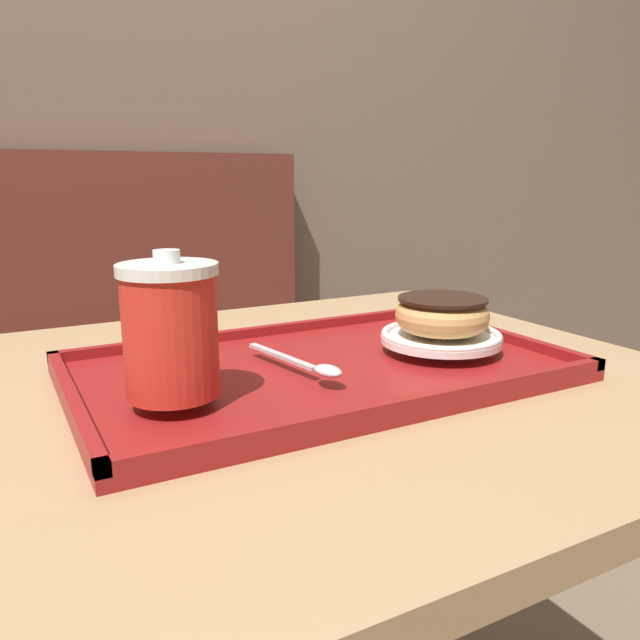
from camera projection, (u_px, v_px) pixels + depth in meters
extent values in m
cube|color=#7A6656|center=(96.00, 68.00, 1.52)|extent=(8.00, 0.05, 2.40)
cube|color=brown|center=(22.00, 506.00, 1.39)|extent=(1.50, 0.44, 0.45)
cube|color=tan|center=(299.00, 389.00, 0.69)|extent=(0.85, 0.74, 0.03)
cube|color=maroon|center=(320.00, 371.00, 0.69)|extent=(0.53, 0.32, 0.01)
cube|color=maroon|center=(403.00, 405.00, 0.55)|extent=(0.53, 0.01, 0.01)
cube|color=maroon|center=(264.00, 331.00, 0.82)|extent=(0.53, 0.01, 0.01)
cube|color=maroon|center=(72.00, 400.00, 0.57)|extent=(0.01, 0.32, 0.01)
cube|color=maroon|center=(495.00, 333.00, 0.81)|extent=(0.01, 0.32, 0.01)
cylinder|color=red|center=(171.00, 336.00, 0.55)|extent=(0.08, 0.08, 0.11)
cylinder|color=white|center=(167.00, 269.00, 0.54)|extent=(0.09, 0.09, 0.01)
cylinder|color=white|center=(167.00, 257.00, 0.54)|extent=(0.02, 0.02, 0.01)
cylinder|color=white|center=(441.00, 339.00, 0.74)|extent=(0.14, 0.14, 0.01)
torus|color=white|center=(441.00, 334.00, 0.74)|extent=(0.14, 0.14, 0.01)
torus|color=tan|center=(442.00, 316.00, 0.73)|extent=(0.11, 0.11, 0.04)
cylinder|color=black|center=(443.00, 299.00, 0.73)|extent=(0.10, 0.10, 0.00)
ellipsoid|color=silver|center=(328.00, 371.00, 0.61)|extent=(0.03, 0.04, 0.01)
cube|color=silver|center=(283.00, 357.00, 0.67)|extent=(0.03, 0.12, 0.00)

